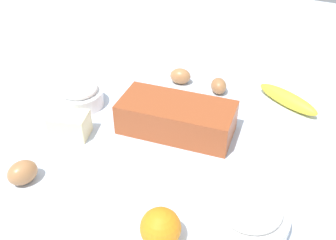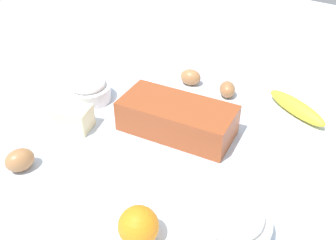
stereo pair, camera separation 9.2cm
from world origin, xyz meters
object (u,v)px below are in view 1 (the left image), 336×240
orange_fruit (161,228)px  flour_bowl (249,215)px  loaf_pan (176,117)px  egg_loose (23,172)px  butter_block (70,125)px  egg_beside_bowl (180,76)px  egg_near_butter (219,86)px  sugar_bowl (80,95)px  banana (288,99)px

orange_fruit → flour_bowl: bearing=-142.4°
loaf_pan → egg_loose: loaf_pan is taller
flour_bowl → butter_block: (0.47, -0.08, -0.00)m
egg_beside_bowl → egg_near_butter: bearing=179.8°
sugar_bowl → egg_loose: size_ratio=1.96×
banana → loaf_pan: bearing=47.0°
banana → orange_fruit: bearing=79.0°
butter_block → egg_loose: bearing=94.1°
sugar_bowl → loaf_pan: bearing=-177.4°
loaf_pan → banana: size_ratio=1.54×
loaf_pan → butter_block: 0.26m
loaf_pan → egg_beside_bowl: size_ratio=4.72×
banana → egg_near_butter: 0.19m
egg_loose → egg_near_butter: bearing=-115.0°
banana → butter_block: 0.58m
orange_fruit → egg_beside_bowl: orange_fruit is taller
orange_fruit → butter_block: (0.34, -0.18, -0.01)m
loaf_pan → sugar_bowl: (0.29, 0.01, -0.01)m
banana → egg_beside_bowl: (0.31, 0.02, 0.00)m
egg_near_butter → egg_loose: size_ratio=0.89×
loaf_pan → butter_block: size_ratio=3.26×
loaf_pan → orange_fruit: bearing=103.8°
flour_bowl → sugar_bowl: bearing=-20.2°
orange_fruit → egg_near_butter: size_ratio=1.28×
egg_beside_bowl → orange_fruit: bearing=111.4°
banana → egg_near_butter: (0.19, 0.02, 0.00)m
egg_near_butter → egg_beside_bowl: size_ratio=0.92×
flour_bowl → egg_near_butter: 0.48m
loaf_pan → sugar_bowl: loaf_pan is taller
butter_block → orange_fruit: bearing=152.4°
loaf_pan → egg_near_butter: size_ratio=5.11×
butter_block → egg_near_butter: 0.43m
loaf_pan → flour_bowl: bearing=132.9°
orange_fruit → loaf_pan: bearing=-69.4°
banana → egg_beside_bowl: egg_beside_bowl is taller
sugar_bowl → flour_bowl: bearing=159.8°
loaf_pan → egg_beside_bowl: (0.09, -0.22, -0.02)m
flour_bowl → butter_block: bearing=-9.3°
sugar_bowl → egg_beside_bowl: sugar_bowl is taller
loaf_pan → flour_bowl: loaf_pan is taller
butter_block → egg_beside_bowl: bearing=-111.1°
flour_bowl → orange_fruit: 0.17m
orange_fruit → sugar_bowl: bearing=-36.5°
egg_beside_bowl → egg_loose: bearing=76.8°
egg_near_butter → egg_beside_bowl: bearing=-0.2°
orange_fruit → butter_block: bearing=-27.6°
orange_fruit → egg_beside_bowl: size_ratio=1.19×
egg_near_butter → egg_beside_bowl: 0.12m
butter_block → egg_near_butter: size_ratio=1.57×
flour_bowl → sugar_bowl: flour_bowl is taller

